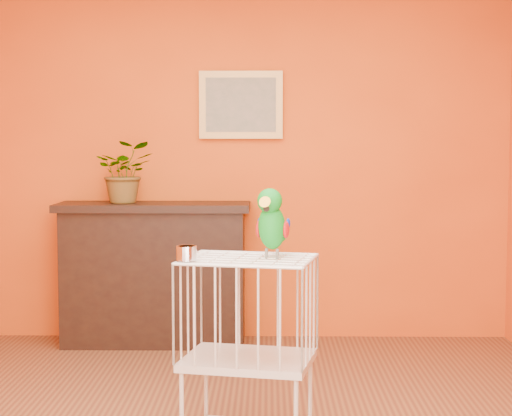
{
  "coord_description": "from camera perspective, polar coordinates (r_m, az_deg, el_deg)",
  "views": [
    {
      "loc": [
        0.2,
        -4.15,
        1.49
      ],
      "look_at": [
        0.15,
        -0.11,
        1.17
      ],
      "focal_mm": 60.0,
      "sensor_mm": 36.0,
      "label": 1
    }
  ],
  "objects": [
    {
      "name": "room_shell",
      "position": [
        4.16,
        -1.99,
        5.83
      ],
      "size": [
        4.5,
        4.5,
        4.5
      ],
      "color": "#E85C15",
      "rests_on": "ground"
    },
    {
      "name": "console_cabinet",
      "position": [
        6.29,
        -6.82,
        -4.36
      ],
      "size": [
        1.39,
        0.5,
        1.03
      ],
      "color": "black",
      "rests_on": "ground"
    },
    {
      "name": "potted_plant",
      "position": [
        6.29,
        -8.66,
        1.95
      ],
      "size": [
        0.47,
        0.51,
        0.35
      ],
      "primitive_type": "imported",
      "rotation": [
        0.0,
        0.0,
        0.16
      ],
      "color": "#26722D",
      "rests_on": "console_cabinet"
    },
    {
      "name": "framed_picture",
      "position": [
        6.38,
        -1.02,
        6.89
      ],
      "size": [
        0.62,
        0.04,
        0.5
      ],
      "color": "#A6763B",
      "rests_on": "room_shell"
    },
    {
      "name": "birdcage",
      "position": [
        4.16,
        -0.53,
        -9.47
      ],
      "size": [
        0.68,
        0.57,
        0.93
      ],
      "rotation": [
        0.0,
        0.0,
        -0.2
      ],
      "color": "beige",
      "rests_on": "ground"
    },
    {
      "name": "feed_cup",
      "position": [
        3.98,
        -4.66,
        -3.02
      ],
      "size": [
        0.1,
        0.1,
        0.07
      ],
      "primitive_type": "cylinder",
      "color": "silver",
      "rests_on": "birdcage"
    },
    {
      "name": "parrot",
      "position": [
        4.07,
        1.06,
        -0.95
      ],
      "size": [
        0.18,
        0.3,
        0.34
      ],
      "rotation": [
        0.0,
        0.0,
        -0.29
      ],
      "color": "#59544C",
      "rests_on": "birdcage"
    }
  ]
}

